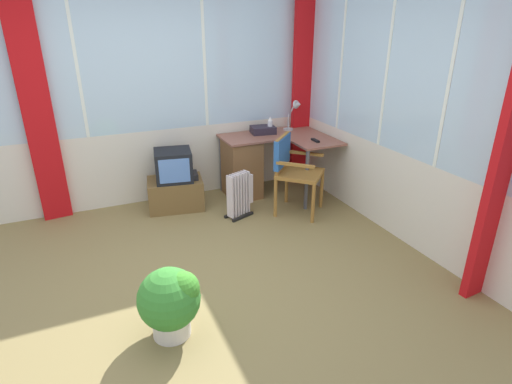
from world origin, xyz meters
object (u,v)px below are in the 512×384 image
Objects in this scene: tv_remote at (315,140)px; spray_bottle at (270,125)px; wooden_armchair at (290,164)px; desk at (247,164)px; potted_plant at (171,300)px; tv_on_stand at (175,183)px; paper_tray at (263,130)px; desk_lamp at (296,110)px; space_heater at (240,194)px.

tv_remote is 0.66m from spray_bottle.
desk is at bearing 112.41° from wooden_armchair.
potted_plant is (-1.50, -2.18, -0.12)m from desk.
spray_bottle is 0.30× the size of tv_on_stand.
spray_bottle reaches higher than tv_on_stand.
spray_bottle reaches higher than wooden_armchair.
paper_tray is (0.26, 0.10, 0.39)m from desk.
tv_remote is 0.28× the size of potted_plant.
tv_remote is 0.69× the size of spray_bottle.
tv_remote is at bearing 37.68° from potted_plant.
potted_plant is at bearing -129.41° from spray_bottle.
desk_lamp reaches higher than tv_remote.
space_heater is at bearing -173.61° from tv_remote.
desk_lamp reaches higher than potted_plant.
desk is 0.48m from paper_tray.
desk_lamp is at bearing 90.08° from tv_remote.
spray_bottle is 2.96m from potted_plant.
tv_on_stand is (-1.21, 0.62, -0.27)m from wooden_armchair.
spray_bottle is (0.35, 0.07, 0.45)m from desk.
spray_bottle is 0.77m from wooden_armchair.
desk_lamp is (0.71, 0.07, 0.61)m from desk.
potted_plant reaches higher than space_heater.
wooden_armchair reaches higher than potted_plant.
spray_bottle reaches higher than potted_plant.
desk is at bearing 1.56° from tv_on_stand.
potted_plant is (-1.18, -1.63, 0.03)m from space_heater.
desk is 0.57m from spray_bottle.
potted_plant is at bearing -104.35° from tv_on_stand.
wooden_armchair reaches higher than tv_on_stand.
spray_bottle reaches higher than paper_tray.
wooden_armchair reaches higher than paper_tray.
paper_tray reaches higher than space_heater.
desk is 2.64m from potted_plant.
tv_remote is 0.16× the size of wooden_armchair.
space_heater is at bearing 54.11° from potted_plant.
space_heater is (0.63, -0.52, -0.05)m from tv_on_stand.
paper_tray is at bearing 90.31° from wooden_armchair.
desk_lamp is 1.86× the size of spray_bottle.
desk is 2.42× the size of space_heater.
paper_tray is (-0.45, 0.03, -0.22)m from desk_lamp.
paper_tray reaches higher than potted_plant.
paper_tray is 1.31m from tv_on_stand.
tv_remote is 0.73m from paper_tray.
paper_tray is at bearing 158.18° from spray_bottle.
spray_bottle reaches higher than space_heater.
desk reaches higher than space_heater.
spray_bottle is 0.40× the size of potted_plant.
potted_plant is (-2.21, -2.25, -0.73)m from desk_lamp.
tv_on_stand is at bearing -178.44° from desk.
wooden_armchair is at bearing -121.91° from desk_lamp.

